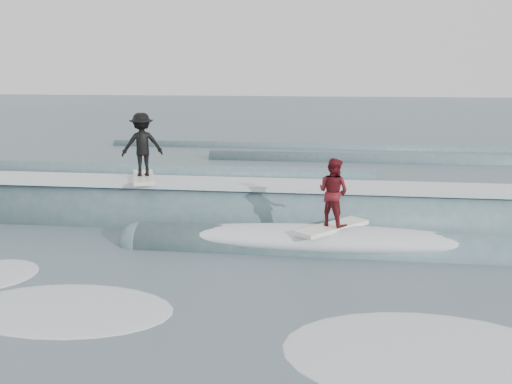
# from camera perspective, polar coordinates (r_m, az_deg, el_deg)

# --- Properties ---
(ground) EXTENTS (160.00, 160.00, 0.00)m
(ground) POSITION_cam_1_polar(r_m,az_deg,el_deg) (9.41, -4.94, -14.18)
(ground) COLOR #394D54
(ground) RESTS_ON ground
(breaking_wave) EXTENTS (23.43, 3.87, 2.18)m
(breaking_wave) POSITION_cam_1_polar(r_m,az_deg,el_deg) (15.39, 1.30, -3.34)
(breaking_wave) COLOR #3C5B65
(breaking_wave) RESTS_ON ground
(surfer_black) EXTENTS (1.29, 2.07, 1.84)m
(surfer_black) POSITION_cam_1_polar(r_m,az_deg,el_deg) (16.07, -11.31, 4.43)
(surfer_black) COLOR silver
(surfer_black) RESTS_ON ground
(surfer_red) EXTENTS (1.74, 1.86, 1.67)m
(surfer_red) POSITION_cam_1_polar(r_m,az_deg,el_deg) (13.17, 7.72, -0.48)
(surfer_red) COLOR white
(surfer_red) RESTS_ON ground
(whitewater) EXTENTS (11.41, 8.43, 0.10)m
(whitewater) POSITION_cam_1_polar(r_m,az_deg,el_deg) (9.09, -6.95, -15.22)
(whitewater) COLOR white
(whitewater) RESTS_ON ground
(far_swells) EXTENTS (36.58, 8.65, 0.80)m
(far_swells) POSITION_cam_1_polar(r_m,az_deg,el_deg) (26.22, 5.34, 3.04)
(far_swells) COLOR #3C5B65
(far_swells) RESTS_ON ground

